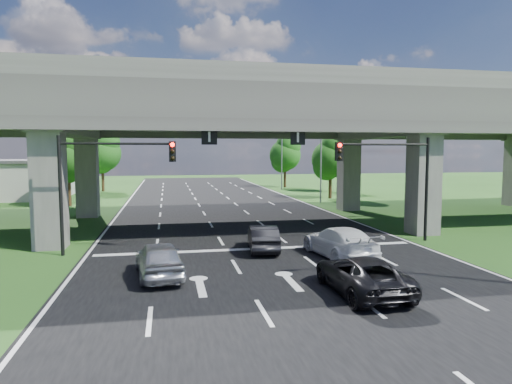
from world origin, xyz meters
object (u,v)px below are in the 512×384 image
object	(u,v)px
car_silver	(159,259)
car_white	(339,242)
signal_right	(393,169)
car_trailing	(361,275)
streetlight_far	(317,145)
signal_left	(106,172)
streetlight_beyond	(279,147)
car_dark	(263,238)

from	to	relation	value
car_silver	car_white	xyz separation A→B (m)	(8.62, 1.96, -0.00)
signal_right	car_trailing	xyz separation A→B (m)	(-5.68, -8.62, -3.48)
streetlight_far	signal_right	bearing A→B (deg)	-96.47
signal_left	car_silver	bearing A→B (deg)	-62.15
streetlight_beyond	car_dark	bearing A→B (deg)	-105.16
signal_left	streetlight_far	bearing A→B (deg)	48.22
signal_right	car_silver	xyz separation A→B (m)	(-12.99, -5.03, -3.41)
streetlight_far	car_silver	xyz separation A→B (m)	(-15.26, -25.09, -5.07)
streetlight_beyond	car_silver	bearing A→B (deg)	-110.38
car_trailing	car_silver	bearing A→B (deg)	-26.76
signal_right	car_white	bearing A→B (deg)	-144.92
streetlight_far	streetlight_beyond	world-z (taller)	same
car_silver	car_dark	distance (m)	6.65
car_white	signal_right	bearing A→B (deg)	-151.75
signal_right	signal_left	distance (m)	15.65
signal_right	car_trailing	world-z (taller)	signal_right
streetlight_far	car_trailing	distance (m)	30.20
signal_right	signal_left	world-z (taller)	same
car_white	car_trailing	world-z (taller)	car_white
car_silver	car_dark	bearing A→B (deg)	-148.88
streetlight_beyond	car_dark	xyz separation A→B (m)	(-10.02, -37.00, -5.15)
car_white	streetlight_far	bearing A→B (deg)	-112.85
streetlight_beyond	car_dark	size ratio (longest dim) A/B	2.46
signal_left	car_white	bearing A→B (deg)	-15.20
car_white	car_trailing	distance (m)	5.71
signal_left	car_dark	world-z (taller)	signal_left
streetlight_beyond	car_dark	world-z (taller)	streetlight_beyond
signal_left	car_white	xyz separation A→B (m)	(11.28, -3.07, -3.41)
streetlight_far	car_white	size ratio (longest dim) A/B	1.95
streetlight_far	car_dark	distance (m)	23.83
car_dark	signal_left	bearing A→B (deg)	0.06
signal_left	signal_right	bearing A→B (deg)	0.00
streetlight_beyond	car_trailing	world-z (taller)	streetlight_beyond
streetlight_far	car_dark	world-z (taller)	streetlight_far
car_white	car_trailing	bearing A→B (deg)	69.81
streetlight_far	car_dark	xyz separation A→B (m)	(-10.02, -21.00, -5.15)
car_silver	car_dark	xyz separation A→B (m)	(5.24, 4.09, -0.08)
streetlight_beyond	car_silver	size ratio (longest dim) A/B	2.27
streetlight_far	car_white	bearing A→B (deg)	-106.02
streetlight_beyond	signal_left	bearing A→B (deg)	-116.43
car_silver	car_white	distance (m)	8.85
car_white	car_trailing	size ratio (longest dim) A/B	1.05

